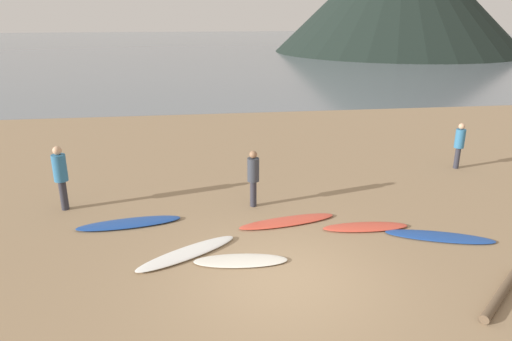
# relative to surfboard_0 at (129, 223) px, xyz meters

# --- Properties ---
(ground_plane) EXTENTS (120.00, 120.00, 0.20)m
(ground_plane) POSITION_rel_surfboard_0_xyz_m (3.27, 7.03, -0.15)
(ground_plane) COLOR #997C5B
(ground_plane) RESTS_ON ground
(ocean_water) EXTENTS (140.00, 100.00, 0.01)m
(ocean_water) POSITION_rel_surfboard_0_xyz_m (3.27, 62.78, -0.05)
(ocean_water) COLOR slate
(ocean_water) RESTS_ON ground
(surfboard_0) EXTENTS (2.58, 0.93, 0.09)m
(surfboard_0) POSITION_rel_surfboard_0_xyz_m (0.00, 0.00, 0.00)
(surfboard_0) COLOR #1E479E
(surfboard_0) RESTS_ON ground
(surfboard_1) EXTENTS (2.36, 1.73, 0.10)m
(surfboard_1) POSITION_rel_surfboard_0_xyz_m (1.43, -1.71, 0.00)
(surfboard_1) COLOR white
(surfboard_1) RESTS_ON ground
(surfboard_2) EXTENTS (2.03, 0.77, 0.07)m
(surfboard_2) POSITION_rel_surfboard_0_xyz_m (2.54, -2.17, -0.01)
(surfboard_2) COLOR silver
(surfboard_2) RESTS_ON ground
(surfboard_3) EXTENTS (2.58, 1.00, 0.08)m
(surfboard_3) POSITION_rel_surfboard_0_xyz_m (3.90, -0.43, -0.00)
(surfboard_3) COLOR #D84C38
(surfboard_3) RESTS_ON ground
(surfboard_4) EXTENTS (2.13, 0.62, 0.08)m
(surfboard_4) POSITION_rel_surfboard_0_xyz_m (5.72, -1.00, -0.00)
(surfboard_4) COLOR #D84C38
(surfboard_4) RESTS_ON ground
(surfboard_5) EXTENTS (2.51, 1.35, 0.07)m
(surfboard_5) POSITION_rel_surfboard_0_xyz_m (7.25, -1.72, -0.01)
(surfboard_5) COLOR #1E479E
(surfboard_5) RESTS_ON ground
(person_0) EXTENTS (0.35, 0.35, 1.75)m
(person_0) POSITION_rel_surfboard_0_xyz_m (-1.80, 1.21, 0.99)
(person_0) COLOR #2D2D38
(person_0) RESTS_ON ground
(person_1) EXTENTS (0.32, 0.32, 1.56)m
(person_1) POSITION_rel_surfboard_0_xyz_m (3.20, 0.73, 0.88)
(person_1) COLOR #2D2D38
(person_1) RESTS_ON ground
(person_2) EXTENTS (0.31, 0.31, 1.54)m
(person_2) POSITION_rel_surfboard_0_xyz_m (10.38, 2.96, 0.87)
(person_2) COLOR #2D2D38
(person_2) RESTS_ON ground
(driftwood_log) EXTENTS (1.79, 1.57, 0.17)m
(driftwood_log) POSITION_rel_surfboard_0_xyz_m (7.23, -4.04, 0.04)
(driftwood_log) COLOR brown
(driftwood_log) RESTS_ON ground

